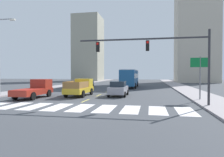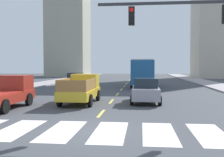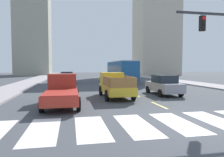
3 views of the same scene
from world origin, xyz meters
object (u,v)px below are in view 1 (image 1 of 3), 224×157
(direction_sign_green, at_px, (200,69))
(city_bus, at_px, (130,77))
(streetlight_left, at_px, (0,53))
(pickup_stakebed, at_px, (81,88))
(traffic_signal_gantry, at_px, (163,53))
(sedan_far, at_px, (118,89))
(sedan_mid, at_px, (86,83))
(pickup_dark, at_px, (36,89))

(direction_sign_green, bearing_deg, city_bus, 115.64)
(city_bus, xyz_separation_m, streetlight_left, (-13.20, -17.43, 3.02))
(pickup_stakebed, height_order, traffic_signal_gantry, traffic_signal_gantry)
(sedan_far, relative_size, traffic_signal_gantry, 0.42)
(city_bus, distance_m, streetlight_left, 22.07)
(pickup_stakebed, height_order, sedan_far, pickup_stakebed)
(city_bus, height_order, sedan_far, city_bus)
(city_bus, height_order, traffic_signal_gantry, traffic_signal_gantry)
(city_bus, xyz_separation_m, sedan_far, (0.18, -14.87, -1.09))
(sedan_far, bearing_deg, pickup_stakebed, -176.34)
(city_bus, bearing_deg, streetlight_left, -126.41)
(sedan_mid, bearing_deg, pickup_dark, -89.02)
(streetlight_left, bearing_deg, traffic_signal_gantry, -12.03)
(pickup_dark, height_order, direction_sign_green, direction_sign_green)
(pickup_stakebed, distance_m, sedan_far, 4.48)
(sedan_mid, bearing_deg, sedan_far, -58.01)
(pickup_dark, height_order, traffic_signal_gantry, traffic_signal_gantry)
(sedan_far, xyz_separation_m, traffic_signal_gantry, (4.63, -6.40, 3.40))
(traffic_signal_gantry, distance_m, streetlight_left, 18.43)
(city_bus, bearing_deg, sedan_mid, -174.56)
(pickup_dark, bearing_deg, sedan_far, 24.19)
(pickup_stakebed, bearing_deg, city_bus, 75.23)
(pickup_stakebed, relative_size, city_bus, 0.48)
(sedan_mid, bearing_deg, streetlight_left, -105.20)
(pickup_stakebed, xyz_separation_m, sedan_mid, (-4.04, 14.57, -0.08))
(direction_sign_green, xyz_separation_m, streetlight_left, (-21.62, 0.12, 1.94))
(pickup_stakebed, bearing_deg, sedan_far, 5.79)
(sedan_mid, distance_m, streetlight_left, 17.92)
(city_bus, xyz_separation_m, traffic_signal_gantry, (4.81, -21.27, 2.30))
(pickup_dark, xyz_separation_m, streetlight_left, (-4.86, 0.69, 4.05))
(traffic_signal_gantry, relative_size, direction_sign_green, 2.50)
(sedan_far, relative_size, streetlight_left, 0.49)
(city_bus, bearing_deg, pickup_dark, -113.99)
(pickup_dark, relative_size, streetlight_left, 0.58)
(city_bus, distance_m, sedan_far, 14.91)
(pickup_dark, xyz_separation_m, sedan_far, (8.52, 3.25, -0.06))
(pickup_stakebed, xyz_separation_m, traffic_signal_gantry, (9.09, -6.02, 3.32))
(city_bus, height_order, sedan_mid, city_bus)
(traffic_signal_gantry, bearing_deg, direction_sign_green, 45.81)
(sedan_mid, distance_m, traffic_signal_gantry, 24.65)
(sedan_mid, xyz_separation_m, streetlight_left, (-4.88, -16.74, 4.11))
(traffic_signal_gantry, xyz_separation_m, streetlight_left, (-18.01, 3.84, 0.71))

